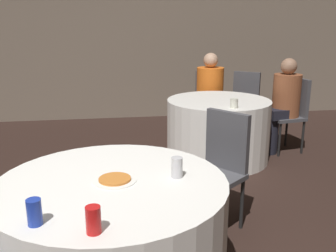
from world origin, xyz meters
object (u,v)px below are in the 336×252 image
at_px(person_floral_shirt, 281,105).
at_px(soda_can_red, 93,220).
at_px(table_near, 114,238).
at_px(chair_far_north, 209,97).
at_px(person_orange_shirt, 210,95).
at_px(soda_can_silver, 177,167).
at_px(chair_far_east, 292,108).
at_px(chair_far_northeast, 244,99).
at_px(soda_can_blue, 34,212).
at_px(chair_near_northeast, 220,160).
at_px(table_far, 218,130).
at_px(pizza_plate_near, 115,180).

xyz_separation_m(person_floral_shirt, soda_can_red, (-2.18, -2.87, 0.18)).
relative_size(table_near, chair_far_north, 1.42).
relative_size(person_orange_shirt, soda_can_red, 9.88).
height_order(person_orange_shirt, soda_can_silver, person_orange_shirt).
relative_size(chair_far_east, person_floral_shirt, 0.79).
xyz_separation_m(chair_far_northeast, person_orange_shirt, (-0.49, 0.04, 0.07)).
distance_m(soda_can_blue, soda_can_red, 0.28).
height_order(chair_near_northeast, soda_can_silver, chair_near_northeast).
bearing_deg(person_floral_shirt, table_far, 90.00).
distance_m(chair_near_northeast, chair_far_northeast, 2.55).
height_order(chair_far_north, soda_can_blue, chair_far_north).
bearing_deg(chair_far_east, person_orange_shirt, 42.43).
xyz_separation_m(table_far, soda_can_blue, (-1.60, -2.62, 0.43)).
bearing_deg(table_far, person_floral_shirt, 9.63).
bearing_deg(chair_near_northeast, soda_can_red, 104.14).
relative_size(person_floral_shirt, pizza_plate_near, 4.75).
xyz_separation_m(chair_far_north, pizza_plate_near, (-1.39, -3.20, 0.18)).
relative_size(chair_near_northeast, soda_can_blue, 7.67).
bearing_deg(soda_can_red, person_floral_shirt, 52.69).
bearing_deg(table_far, table_near, -119.97).
bearing_deg(table_far, chair_far_northeast, 53.36).
height_order(person_orange_shirt, soda_can_blue, person_orange_shirt).
bearing_deg(table_near, soda_can_silver, 0.72).
height_order(table_far, soda_can_red, soda_can_red).
bearing_deg(soda_can_red, soda_can_silver, 50.06).
bearing_deg(soda_can_red, chair_far_east, 50.98).
bearing_deg(chair_far_north, chair_far_northeast, 165.82).
xyz_separation_m(table_far, chair_near_northeast, (-0.42, -1.51, 0.19)).
bearing_deg(chair_far_north, soda_can_blue, 72.62).
bearing_deg(soda_can_silver, chair_near_northeast, 55.30).
bearing_deg(chair_near_northeast, pizza_plate_near, 90.82).
relative_size(chair_near_northeast, soda_can_silver, 7.67).
height_order(chair_far_northeast, person_floral_shirt, person_floral_shirt).
xyz_separation_m(person_orange_shirt, soda_can_blue, (-1.72, -3.48, 0.16)).
bearing_deg(person_floral_shirt, chair_far_northeast, 9.73).
relative_size(chair_near_northeast, soda_can_red, 7.67).
relative_size(chair_far_east, pizza_plate_near, 3.74).
distance_m(table_near, person_orange_shirt, 3.36).
bearing_deg(pizza_plate_near, table_near, 170.89).
height_order(table_near, person_orange_shirt, person_orange_shirt).
bearing_deg(table_far, soda_can_blue, -121.40).
bearing_deg(chair_far_northeast, soda_can_blue, 93.93).
relative_size(chair_far_east, chair_far_northeast, 1.00).
xyz_separation_m(chair_far_east, person_orange_shirt, (-0.88, 0.69, 0.07)).
xyz_separation_m(chair_far_north, person_orange_shirt, (-0.02, -0.15, 0.07)).
relative_size(chair_near_northeast, chair_far_north, 1.00).
distance_m(table_near, soda_can_silver, 0.57).
distance_m(person_orange_shirt, pizza_plate_near, 3.34).
xyz_separation_m(chair_far_east, soda_can_red, (-2.35, -2.89, 0.23)).
distance_m(chair_far_northeast, person_orange_shirt, 0.49).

